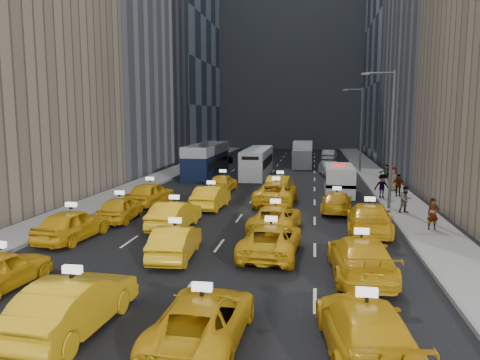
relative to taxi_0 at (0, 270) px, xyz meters
The scene contains 42 objects.
ground 8.12m from the taxi_0, 35.70° to the left, with size 160.00×160.00×0.00m, color black.
sidewalk_west 29.99m from the taxi_0, 97.53° to the left, with size 3.00×90.00×0.15m, color gray.
sidewalk_east 34.28m from the taxi_0, 60.13° to the left, with size 3.00×90.00×0.15m, color gray.
curb_west 29.83m from the taxi_0, 94.77° to the left, with size 0.15×90.00×0.18m, color slate.
curb_east 33.58m from the taxi_0, 62.28° to the left, with size 0.15×90.00×0.18m, color slate.
building_west_far 63.67m from the taxi_0, 103.35° to the left, with size 16.00×22.00×42.00m, color #2D3847.
building_backdrop 79.38m from the taxi_0, 85.11° to the left, with size 30.00×12.00×40.00m, color slate.
streetlight_near 23.35m from the taxi_0, 46.71° to the left, with size 2.15×0.22×9.00m.
streetlight_far 40.18m from the taxi_0, 66.78° to the left, with size 2.15×0.22×9.00m.
taxi_0 is the anchor object (origin of this frame).
taxi_1 4.96m from the taxi_0, 31.57° to the right, with size 1.71×4.91×1.62m, color gold.
taxi_2 8.48m from the taxi_0, 18.78° to the right, with size 2.28×4.95×1.38m, color gold.
taxi_3 12.63m from the taxi_0, 12.55° to the right, with size 2.09×5.15×1.49m, color gold.
taxi_4 6.59m from the taxi_0, 97.06° to the left, with size 1.87×4.66×1.59m, color gold.
taxi_5 6.82m from the taxi_0, 41.79° to the left, with size 1.54×4.42×1.46m, color gold.
taxi_6 10.70m from the taxi_0, 31.29° to the left, with size 2.39×5.19×1.44m, color gold.
taxi_7 13.21m from the taxi_0, 14.56° to the left, with size 2.22×5.47×1.59m, color gold.
taxi_8 10.97m from the taxi_0, 91.06° to the left, with size 1.73×4.29×1.46m, color gold.
taxi_9 10.27m from the taxi_0, 70.12° to the left, with size 1.62×4.64×1.53m, color gold.
taxi_10 13.38m from the taxi_0, 47.84° to the left, with size 2.35×5.09×1.42m, color gold.
taxi_11 17.28m from the taxi_0, 36.54° to the left, with size 2.25×5.54×1.61m, color gold.
taxi_12 15.80m from the taxi_0, 90.33° to the left, with size 1.93×4.79×1.63m, color gold.
taxi_13 15.97m from the taxi_0, 74.48° to the left, with size 1.62×4.65×1.53m, color gold.
taxi_14 19.43m from the taxi_0, 64.38° to the left, with size 2.65×5.75×1.60m, color gold.
taxi_15 19.88m from the taxi_0, 51.23° to the left, with size 1.85×4.56×1.32m, color gold.
taxi_16 22.47m from the taxi_0, 80.41° to the left, with size 1.75×4.35×1.48m, color gold.
taxi_17 22.81m from the taxi_0, 68.33° to the left, with size 1.67×4.78×1.57m, color gold.
nypd_van 26.00m from the taxi_0, 60.15° to the left, with size 2.78×5.78×2.39m.
double_decker 31.85m from the taxi_0, 89.68° to the left, with size 3.90×11.22×3.20m.
city_bus 33.01m from the taxi_0, 80.80° to the left, with size 3.33×10.89×2.77m.
box_truck 42.62m from the taxi_0, 76.93° to the left, with size 2.35×6.57×2.99m.
misc_car_0 36.48m from the taxi_0, 70.02° to the left, with size 1.57×4.51×1.48m, color #93969A.
misc_car_1 42.81m from the taxi_0, 90.78° to the left, with size 2.25×4.89×1.36m, color black.
misc_car_2 52.67m from the taxi_0, 80.16° to the left, with size 2.30×5.67×1.64m, color gray.
misc_car_3 49.68m from the taxi_0, 85.43° to the left, with size 1.61×4.01×1.37m, color black.
misc_car_4 51.11m from the taxi_0, 75.21° to the left, with size 1.61×4.62×1.52m, color #ABAFB3.
pedestrian_0 20.42m from the taxi_0, 32.53° to the left, with size 0.61×0.40×1.67m, color gray.
pedestrian_1 22.54m from the taxi_0, 42.50° to the left, with size 0.81×0.44×1.67m, color gray.
pedestrian_2 25.77m from the taxi_0, 51.88° to the left, with size 1.14×0.47×1.76m, color gray.
pedestrian_3 27.42m from the taxi_0, 51.13° to the left, with size 0.96×0.44×1.65m, color gray.
pedestrian_4 29.58m from the taxi_0, 54.24° to the left, with size 0.93×0.51×1.89m, color gray.
pedestrian_5 33.54m from the taxi_0, 58.70° to the left, with size 1.48×0.43×1.59m, color gray.
Camera 1 is at (4.34, -19.18, 6.19)m, focal length 35.00 mm.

